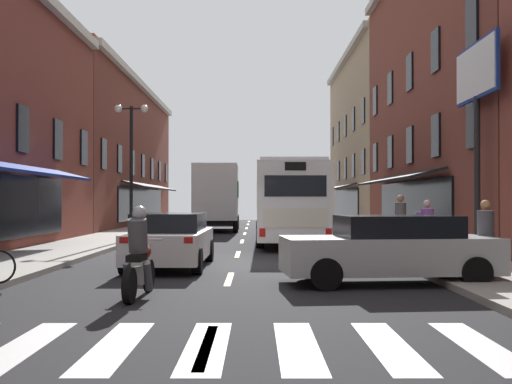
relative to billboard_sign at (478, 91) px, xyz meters
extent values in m
cube|color=black|center=(-7.05, -0.74, -5.00)|extent=(34.80, 80.00, 0.10)
cube|color=#DBCC4C|center=(-7.05, -10.74, -4.95)|extent=(0.14, 2.40, 0.01)
cube|color=#DBCC4C|center=(-7.05, -4.24, -4.95)|extent=(0.14, 2.40, 0.01)
cube|color=#DBCC4C|center=(-7.05, 2.26, -4.95)|extent=(0.14, 2.40, 0.01)
cube|color=#DBCC4C|center=(-7.05, 8.76, -4.95)|extent=(0.14, 2.40, 0.01)
cube|color=#DBCC4C|center=(-7.05, 15.26, -4.95)|extent=(0.14, 2.40, 0.01)
cube|color=#DBCC4C|center=(-7.05, 21.76, -4.95)|extent=(0.14, 2.40, 0.01)
cube|color=#DBCC4C|center=(-7.05, 28.26, -4.95)|extent=(0.14, 2.40, 0.01)
cube|color=#DBCC4C|center=(-7.05, 34.76, -4.95)|extent=(0.14, 2.40, 0.01)
cube|color=silver|center=(-9.25, -10.74, -4.95)|extent=(0.50, 2.80, 0.01)
cube|color=silver|center=(-8.15, -10.74, -4.95)|extent=(0.50, 2.80, 0.01)
cube|color=silver|center=(-7.05, -10.74, -4.95)|extent=(0.50, 2.80, 0.01)
cube|color=silver|center=(-5.95, -10.74, -4.95)|extent=(0.50, 2.80, 0.01)
cube|color=silver|center=(-4.85, -10.74, -4.95)|extent=(0.50, 2.80, 0.01)
cube|color=silver|center=(-3.75, -10.74, -4.95)|extent=(0.50, 2.80, 0.01)
cube|color=#A39E93|center=(-12.95, -0.74, -4.88)|extent=(3.00, 80.00, 0.14)
cube|color=#A39E93|center=(-1.15, -0.74, -4.88)|extent=(3.00, 80.00, 0.14)
cube|color=black|center=(-14.41, 3.07, -0.75)|extent=(0.10, 1.00, 1.60)
cube|color=black|center=(-14.41, 6.88, -0.75)|extent=(0.10, 1.00, 1.60)
cube|color=black|center=(-14.41, 10.69, -0.75)|extent=(0.10, 1.00, 1.60)
cube|color=brown|center=(-18.45, 25.93, 0.07)|extent=(8.00, 26.57, 10.04)
cube|color=#B2AD9E|center=(-14.35, 25.93, 4.74)|extent=(0.44, 26.07, 0.40)
cube|color=black|center=(-14.41, 25.93, -3.40)|extent=(0.10, 16.00, 2.10)
cube|color=black|center=(-13.70, 25.93, -2.20)|extent=(1.38, 14.93, 0.44)
cube|color=black|center=(-14.41, 14.50, -0.75)|extent=(0.10, 1.00, 1.60)
cube|color=black|center=(-14.41, 18.31, -0.75)|extent=(0.10, 1.00, 1.60)
cube|color=black|center=(-14.41, 22.12, -0.75)|extent=(0.10, 1.00, 1.60)
cube|color=black|center=(-14.41, 25.93, -0.75)|extent=(0.10, 1.00, 1.60)
cube|color=black|center=(-14.41, 29.74, -0.75)|extent=(0.10, 1.00, 1.60)
cube|color=black|center=(-14.41, 33.54, -0.75)|extent=(0.10, 1.00, 1.60)
cube|color=black|center=(-14.41, 37.35, -0.75)|extent=(0.10, 1.00, 1.60)
cube|color=brown|center=(4.35, 9.26, 1.70)|extent=(8.00, 19.90, 13.31)
cube|color=black|center=(0.31, 9.26, -3.40)|extent=(0.10, 12.00, 2.10)
cube|color=black|center=(-0.40, 9.26, -2.20)|extent=(1.38, 11.20, 0.44)
cube|color=black|center=(0.31, 1.26, -0.75)|extent=(0.10, 1.00, 1.60)
cube|color=black|center=(0.31, 5.26, -0.75)|extent=(0.10, 1.00, 1.60)
cube|color=black|center=(0.31, 9.26, -0.75)|extent=(0.10, 1.00, 1.60)
cube|color=black|center=(0.31, 13.26, -0.75)|extent=(0.10, 1.00, 1.60)
cube|color=black|center=(0.31, 17.26, -0.75)|extent=(0.10, 1.00, 1.60)
cube|color=black|center=(0.31, 1.26, 2.45)|extent=(0.10, 1.00, 1.60)
cube|color=black|center=(0.31, 5.26, 2.45)|extent=(0.10, 1.00, 1.60)
cube|color=black|center=(0.31, 9.26, 2.45)|extent=(0.10, 1.00, 1.60)
cube|color=black|center=(0.31, 13.26, 2.45)|extent=(0.10, 1.00, 1.60)
cube|color=black|center=(0.31, 17.26, 2.45)|extent=(0.10, 1.00, 1.60)
cube|color=#9E8466|center=(4.35, 29.26, 1.45)|extent=(8.00, 19.90, 12.81)
cube|color=#B2AD9E|center=(0.25, 29.26, 7.51)|extent=(0.44, 19.40, 0.40)
cube|color=black|center=(0.31, 29.26, -3.40)|extent=(0.10, 12.00, 2.10)
cube|color=black|center=(-0.40, 29.26, -2.20)|extent=(1.38, 11.20, 0.44)
cube|color=black|center=(0.31, 21.26, -0.75)|extent=(0.10, 1.00, 1.60)
cube|color=black|center=(0.31, 25.26, -0.75)|extent=(0.10, 1.00, 1.60)
cube|color=black|center=(0.31, 29.26, -0.75)|extent=(0.10, 1.00, 1.60)
cube|color=black|center=(0.31, 33.26, -0.75)|extent=(0.10, 1.00, 1.60)
cube|color=black|center=(0.31, 37.26, -0.75)|extent=(0.10, 1.00, 1.60)
cube|color=black|center=(0.31, 21.26, 2.45)|extent=(0.10, 1.00, 1.60)
cube|color=black|center=(0.31, 25.26, 2.45)|extent=(0.10, 1.00, 1.60)
cube|color=black|center=(0.31, 29.26, 2.45)|extent=(0.10, 1.00, 1.60)
cube|color=black|center=(0.31, 33.26, 2.45)|extent=(0.10, 1.00, 1.60)
cube|color=black|center=(0.31, 37.26, 2.45)|extent=(0.10, 1.00, 1.60)
cylinder|color=black|center=(0.00, 0.00, -2.48)|extent=(0.18, 0.18, 4.66)
cylinder|color=black|center=(0.00, 0.00, -4.69)|extent=(0.40, 0.40, 0.24)
cube|color=navy|center=(0.00, 0.00, 0.60)|extent=(0.10, 3.32, 1.66)
cube|color=silver|center=(-0.06, 0.00, 0.60)|extent=(0.04, 3.16, 1.50)
cube|color=silver|center=(0.06, 0.00, 0.60)|extent=(0.04, 3.16, 1.50)
cube|color=white|center=(-5.08, 8.57, -3.22)|extent=(2.69, 12.27, 2.76)
cube|color=silver|center=(-5.08, 8.57, -1.78)|extent=(2.48, 11.07, 0.16)
cube|color=black|center=(-5.07, 8.87, -3.02)|extent=(2.70, 9.87, 0.96)
cube|color=#193899|center=(-5.08, 8.57, -4.35)|extent=(2.72, 11.87, 0.36)
cube|color=black|center=(-5.01, 14.65, -3.02)|extent=(2.25, 0.15, 1.10)
cube|color=black|center=(-5.15, 2.48, -2.71)|extent=(2.05, 0.14, 0.70)
cube|color=silver|center=(-5.15, 2.47, -3.77)|extent=(2.15, 0.12, 0.64)
cube|color=black|center=(-5.15, 2.47, -2.06)|extent=(0.70, 0.11, 0.28)
cube|color=red|center=(-6.24, 2.48, -4.25)|extent=(0.20, 0.08, 0.28)
cube|color=red|center=(-4.05, 2.45, -4.25)|extent=(0.20, 0.08, 0.28)
cylinder|color=black|center=(-6.21, 12.70, -4.45)|extent=(0.31, 1.00, 1.00)
cylinder|color=black|center=(-3.86, 12.68, -4.45)|extent=(0.31, 1.00, 1.00)
cylinder|color=black|center=(-6.29, 4.96, -4.45)|extent=(0.31, 1.00, 1.00)
cylinder|color=black|center=(-3.94, 4.93, -4.45)|extent=(0.31, 1.00, 1.00)
cube|color=white|center=(-8.75, 20.64, -3.40)|extent=(2.34, 2.23, 2.40)
cube|color=black|center=(-8.76, 21.69, -2.55)|extent=(2.00, 0.13, 0.80)
cube|color=silver|center=(-8.69, 17.10, -2.73)|extent=(2.48, 4.91, 3.05)
cube|color=#196633|center=(-7.47, 17.12, -2.58)|extent=(0.11, 2.92, 0.90)
cube|color=black|center=(-8.71, 18.20, -4.40)|extent=(2.01, 6.69, 0.24)
cylinder|color=black|center=(-9.84, 20.42, -4.50)|extent=(0.29, 0.90, 0.90)
cylinder|color=black|center=(-7.64, 20.45, -4.50)|extent=(0.29, 0.90, 0.90)
cylinder|color=black|center=(-9.78, 16.36, -4.50)|extent=(0.29, 0.90, 0.90)
cylinder|color=black|center=(-7.58, 16.39, -4.50)|extent=(0.29, 0.90, 0.90)
cube|color=silver|center=(-8.68, -1.81, -4.35)|extent=(1.87, 4.68, 0.72)
cube|color=black|center=(-8.68, -2.00, -3.77)|extent=(1.69, 2.54, 0.50)
cube|color=red|center=(-9.44, -4.11, -4.09)|extent=(0.20, 0.06, 0.14)
cube|color=red|center=(-7.98, -4.13, -4.09)|extent=(0.20, 0.06, 0.14)
cylinder|color=black|center=(-9.52, -0.17, -4.63)|extent=(0.23, 0.64, 0.64)
cylinder|color=black|center=(-7.80, -0.19, -4.63)|extent=(0.23, 0.64, 0.64)
cylinder|color=black|center=(-9.56, -3.43, -4.63)|extent=(0.23, 0.64, 0.64)
cylinder|color=black|center=(-7.84, -3.45, -4.63)|extent=(0.23, 0.64, 0.64)
cube|color=navy|center=(-8.82, 28.10, -4.34)|extent=(1.86, 4.42, 0.75)
cube|color=black|center=(-8.82, 27.92, -3.77)|extent=(1.67, 2.40, 0.45)
cube|color=red|center=(-9.57, 25.92, -4.07)|extent=(0.20, 0.06, 0.14)
cube|color=red|center=(-8.12, 25.91, -4.07)|extent=(0.20, 0.06, 0.14)
cylinder|color=black|center=(-9.66, 29.61, -4.63)|extent=(0.23, 0.64, 0.64)
cylinder|color=black|center=(-7.95, 29.59, -4.63)|extent=(0.23, 0.64, 0.64)
cylinder|color=black|center=(-9.69, 26.61, -4.63)|extent=(0.23, 0.64, 0.64)
cylinder|color=black|center=(-7.98, 26.59, -4.63)|extent=(0.23, 0.64, 0.64)
cube|color=silver|center=(-3.65, -5.07, -4.34)|extent=(4.59, 2.22, 0.75)
cube|color=black|center=(-3.48, -5.06, -3.75)|extent=(2.54, 1.87, 0.48)
cube|color=red|center=(-1.40, -5.58, -4.06)|extent=(0.08, 0.20, 0.14)
cube|color=red|center=(-1.53, -4.14, -4.06)|extent=(0.08, 0.20, 0.14)
cylinder|color=black|center=(-5.09, -6.07, -4.63)|extent=(0.66, 0.28, 0.64)
cylinder|color=black|center=(-5.25, -4.37, -4.63)|extent=(0.66, 0.28, 0.64)
cylinder|color=black|center=(-2.06, -5.78, -4.63)|extent=(0.66, 0.28, 0.64)
cylinder|color=black|center=(-2.22, -4.08, -4.63)|extent=(0.66, 0.28, 0.64)
cylinder|color=black|center=(-8.52, -6.21, -4.64)|extent=(0.13, 0.62, 0.62)
cylinder|color=black|center=(-8.60, -7.65, -4.64)|extent=(0.15, 0.63, 0.62)
cylinder|color=#B2B2B7|center=(-8.53, -6.33, -4.34)|extent=(0.09, 0.33, 0.68)
ellipsoid|color=maroon|center=(-8.55, -6.75, -4.14)|extent=(0.35, 0.58, 0.28)
cube|color=black|center=(-8.57, -7.15, -4.21)|extent=(0.29, 0.57, 0.12)
cube|color=#B2B2B7|center=(-8.56, -6.93, -4.55)|extent=(0.26, 0.41, 0.30)
cylinder|color=#B2B2B7|center=(-8.53, -6.43, -3.93)|extent=(0.62, 0.07, 0.04)
cylinder|color=#4C4C51|center=(-8.57, -7.08, -3.82)|extent=(0.37, 0.48, 0.66)
sphere|color=#B2B2B7|center=(-8.56, -6.97, -3.42)|extent=(0.26, 0.26, 0.26)
cylinder|color=#4C4C51|center=(-8.75, -7.04, -4.55)|extent=(0.16, 0.37, 0.56)
cylinder|color=#4C4C51|center=(-8.39, -7.06, -4.55)|extent=(0.16, 0.37, 0.56)
torus|color=black|center=(-11.45, -6.12, -4.48)|extent=(0.66, 0.15, 0.66)
cylinder|color=#4C4C51|center=(-1.79, -1.23, -4.42)|extent=(0.28, 0.28, 0.79)
cylinder|color=#66387F|center=(-1.79, -1.23, -3.72)|extent=(0.36, 0.36, 0.61)
sphere|color=tan|center=(-1.79, -1.23, -3.29)|extent=(0.21, 0.21, 0.21)
cube|color=#66387F|center=(-2.03, -1.19, -3.69)|extent=(0.20, 0.28, 0.36)
cylinder|color=navy|center=(-1.41, -4.53, -4.42)|extent=(0.28, 0.28, 0.79)
cylinder|color=#4C4C51|center=(-1.41, -4.53, -3.72)|extent=(0.36, 0.36, 0.61)
sphere|color=tan|center=(-1.41, -4.53, -3.29)|extent=(0.21, 0.21, 0.21)
cylinder|color=#66387F|center=(-1.78, 2.02, -4.38)|extent=(0.28, 0.28, 0.87)
cylinder|color=#4C4C51|center=(-1.78, 2.02, -3.60)|extent=(0.36, 0.36, 0.67)
sphere|color=#A47252|center=(-1.78, 2.02, -3.13)|extent=(0.24, 0.24, 0.24)
cylinder|color=black|center=(-11.68, 7.99, -2.03)|extent=(0.14, 0.14, 5.57)
cylinder|color=black|center=(-11.68, 7.99, -4.51)|extent=(0.28, 0.28, 0.60)
cylinder|color=black|center=(-11.68, 7.99, 0.66)|extent=(1.10, 0.07, 0.07)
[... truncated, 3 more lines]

